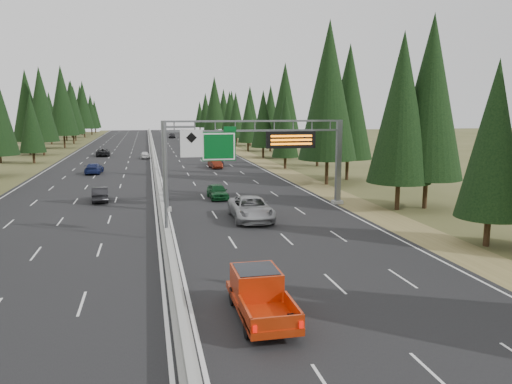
# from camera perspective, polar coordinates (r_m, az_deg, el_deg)

# --- Properties ---
(road) EXTENTS (32.00, 260.00, 0.08)m
(road) POSITION_cam_1_polar(r_m,az_deg,el_deg) (88.74, -11.59, 3.57)
(road) COLOR black
(road) RESTS_ON ground
(shoulder_right) EXTENTS (3.60, 260.00, 0.06)m
(shoulder_right) POSITION_cam_1_polar(r_m,az_deg,el_deg) (90.73, -0.26, 3.88)
(shoulder_right) COLOR olive
(shoulder_right) RESTS_ON ground
(shoulder_left) EXTENTS (3.60, 260.00, 0.06)m
(shoulder_left) POSITION_cam_1_polar(r_m,az_deg,el_deg) (90.30, -22.97, 3.10)
(shoulder_left) COLOR #464922
(shoulder_left) RESTS_ON ground
(median_barrier) EXTENTS (0.70, 260.00, 0.85)m
(median_barrier) POSITION_cam_1_polar(r_m,az_deg,el_deg) (88.71, -11.60, 3.81)
(median_barrier) COLOR gray
(median_barrier) RESTS_ON road
(sign_gantry) EXTENTS (16.75, 0.98, 7.80)m
(sign_gantry) POSITION_cam_1_polar(r_m,az_deg,el_deg) (44.47, 0.71, 4.85)
(sign_gantry) COLOR slate
(sign_gantry) RESTS_ON road
(hov_sign_pole) EXTENTS (2.80, 0.50, 8.00)m
(hov_sign_pole) POSITION_cam_1_polar(r_m,az_deg,el_deg) (33.56, -9.39, 2.29)
(hov_sign_pole) COLOR slate
(hov_sign_pole) RESTS_ON road
(tree_row_right) EXTENTS (11.49, 240.26, 18.89)m
(tree_row_right) POSITION_cam_1_polar(r_m,az_deg,el_deg) (78.35, 4.88, 9.41)
(tree_row_right) COLOR black
(tree_row_right) RESTS_ON ground
(silver_minivan) EXTENTS (3.19, 6.65, 1.83)m
(silver_minivan) POSITION_cam_1_polar(r_m,az_deg,el_deg) (39.90, -0.59, -1.88)
(silver_minivan) COLOR #98999C
(silver_minivan) RESTS_ON road
(red_pickup) EXTENTS (2.07, 5.78, 1.88)m
(red_pickup) POSITION_cam_1_polar(r_m,az_deg,el_deg) (21.87, 0.27, -11.20)
(red_pickup) COLOR black
(red_pickup) RESTS_ON road
(car_ahead_green) EXTENTS (1.90, 4.37, 1.47)m
(car_ahead_green) POSITION_cam_1_polar(r_m,az_deg,el_deg) (49.41, -4.42, 0.08)
(car_ahead_green) COLOR #114C22
(car_ahead_green) RESTS_ON road
(car_ahead_dkred) EXTENTS (1.86, 4.40, 1.41)m
(car_ahead_dkred) POSITION_cam_1_polar(r_m,az_deg,el_deg) (75.09, -4.68, 3.26)
(car_ahead_dkred) COLOR #59190C
(car_ahead_dkred) RESTS_ON road
(car_ahead_dkgrey) EXTENTS (2.10, 4.62, 1.31)m
(car_ahead_dkgrey) POSITION_cam_1_polar(r_m,az_deg,el_deg) (79.20, -4.50, 3.55)
(car_ahead_dkgrey) COLOR black
(car_ahead_dkgrey) RESTS_ON road
(car_ahead_white) EXTENTS (2.68, 5.17, 1.39)m
(car_ahead_white) POSITION_cam_1_polar(r_m,az_deg,el_deg) (111.00, -7.67, 5.20)
(car_ahead_white) COLOR #B2B2B2
(car_ahead_white) RESTS_ON road
(car_ahead_far) EXTENTS (1.89, 4.62, 1.57)m
(car_ahead_far) POSITION_cam_1_polar(r_m,az_deg,el_deg) (156.58, -9.59, 6.40)
(car_ahead_far) COLOR black
(car_ahead_far) RESTS_ON road
(car_onc_near) EXTENTS (1.84, 4.33, 1.39)m
(car_onc_near) POSITION_cam_1_polar(r_m,az_deg,el_deg) (50.20, -17.40, -0.22)
(car_onc_near) COLOR black
(car_onc_near) RESTS_ON road
(car_onc_blue) EXTENTS (2.36, 5.09, 1.44)m
(car_onc_blue) POSITION_cam_1_polar(r_m,az_deg,el_deg) (72.09, -18.02, 2.59)
(car_onc_blue) COLOR navy
(car_onc_blue) RESTS_ON road
(car_onc_white) EXTENTS (1.59, 3.82, 1.29)m
(car_onc_white) POSITION_cam_1_polar(r_m,az_deg,el_deg) (91.88, -12.57, 4.16)
(car_onc_white) COLOR silver
(car_onc_white) RESTS_ON road
(car_onc_far) EXTENTS (2.82, 5.52, 1.49)m
(car_onc_far) POSITION_cam_1_polar(r_m,az_deg,el_deg) (98.76, -17.09, 4.38)
(car_onc_far) COLOR black
(car_onc_far) RESTS_ON road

